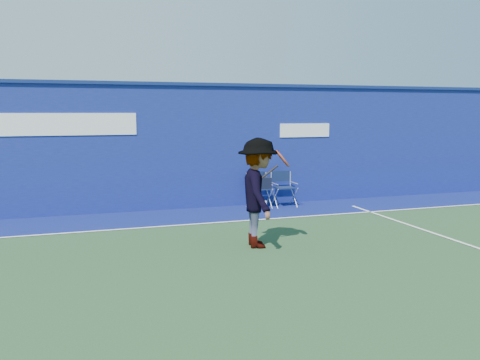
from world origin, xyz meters
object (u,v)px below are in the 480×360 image
object	(u,v)px
directors_chair_left	(259,193)
directors_chair_right	(284,196)
water_bottle	(265,206)
tennis_player	(258,193)

from	to	relation	value
directors_chair_left	directors_chair_right	distance (m)	0.67
water_bottle	tennis_player	bearing A→B (deg)	-113.17
directors_chair_right	water_bottle	bearing A→B (deg)	-151.80
tennis_player	directors_chair_right	bearing A→B (deg)	60.32
directors_chair_left	directors_chair_right	world-z (taller)	directors_chair_left
water_bottle	tennis_player	distance (m)	3.45
directors_chair_left	tennis_player	bearing A→B (deg)	-110.45
water_bottle	tennis_player	size ratio (longest dim) A/B	0.12
directors_chair_right	tennis_player	world-z (taller)	tennis_player
directors_chair_right	tennis_player	size ratio (longest dim) A/B	0.46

